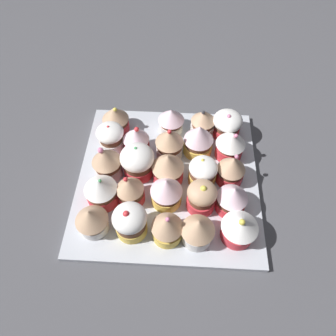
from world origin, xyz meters
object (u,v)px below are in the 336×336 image
(cupcake_16, at_px, (168,191))
(cupcake_15, at_px, (202,197))
(cupcake_20, at_px, (198,230))
(cupcake_22, at_px, (130,221))
(cupcake_19, at_px, (240,227))
(cupcake_0, at_px, (227,124))
(cupcake_13, at_px, (106,163))
(cupcake_18, at_px, (101,190))
(cupcake_4, at_px, (230,144))
(cupcake_8, at_px, (111,137))
(cupcake_23, at_px, (92,219))
(cupcake_2, at_px, (172,120))
(cupcake_5, at_px, (199,139))
(cupcake_17, at_px, (130,190))
(cupcake_3, at_px, (116,119))
(cupcake_21, at_px, (167,227))
(cupcake_1, at_px, (203,122))
(cupcake_7, at_px, (136,140))
(cupcake_12, at_px, (138,161))
(cupcake_10, at_px, (203,172))
(cupcake_11, at_px, (170,168))
(cupcake_6, at_px, (169,143))
(cupcake_14, at_px, (232,198))
(baking_tray, at_px, (168,178))
(cupcake_9, at_px, (231,168))

(cupcake_16, bearing_deg, cupcake_15, 173.17)
(cupcake_20, bearing_deg, cupcake_22, -4.75)
(cupcake_19, xyz_separation_m, cupcake_20, (0.07, 0.01, 0.00))
(cupcake_0, height_order, cupcake_13, cupcake_13)
(cupcake_18, bearing_deg, cupcake_4, -153.30)
(cupcake_4, bearing_deg, cupcake_0, -86.84)
(cupcake_8, xyz_separation_m, cupcake_20, (-0.18, 0.20, 0.00))
(cupcake_15, bearing_deg, cupcake_23, 16.26)
(cupcake_2, xyz_separation_m, cupcake_5, (-0.06, 0.06, 0.01))
(cupcake_5, xyz_separation_m, cupcake_23, (0.19, 0.19, -0.01))
(cupcake_4, height_order, cupcake_17, cupcake_17)
(cupcake_3, xyz_separation_m, cupcake_21, (-0.13, 0.25, 0.00))
(cupcake_1, height_order, cupcake_7, cupcake_7)
(cupcake_4, relative_size, cupcake_19, 1.06)
(cupcake_12, distance_m, cupcake_23, 0.14)
(cupcake_7, relative_size, cupcake_10, 1.16)
(cupcake_7, relative_size, cupcake_17, 1.01)
(cupcake_15, relative_size, cupcake_20, 1.04)
(cupcake_11, bearing_deg, cupcake_22, 61.31)
(cupcake_3, distance_m, cupcake_4, 0.26)
(cupcake_6, height_order, cupcake_14, cupcake_6)
(cupcake_13, height_order, cupcake_14, cupcake_13)
(baking_tray, bearing_deg, cupcake_6, -88.57)
(cupcake_15, bearing_deg, cupcake_17, -2.97)
(cupcake_13, xyz_separation_m, cupcake_20, (-0.18, 0.13, -0.01))
(cupcake_0, distance_m, cupcake_3, 0.25)
(cupcake_18, xyz_separation_m, cupcake_21, (-0.13, 0.07, 0.00))
(cupcake_0, relative_size, cupcake_3, 0.94)
(cupcake_10, height_order, cupcake_12, cupcake_12)
(cupcake_5, xyz_separation_m, cupcake_7, (0.13, 0.01, -0.00))
(cupcake_13, xyz_separation_m, cupcake_14, (-0.24, 0.06, -0.01))
(cupcake_18, relative_size, cupcake_21, 0.97)
(cupcake_17, bearing_deg, cupcake_18, 4.98)
(cupcake_4, bearing_deg, cupcake_20, 70.76)
(cupcake_7, relative_size, cupcake_22, 1.00)
(cupcake_0, relative_size, cupcake_7, 0.87)
(cupcake_3, distance_m, cupcake_12, 0.13)
(cupcake_6, height_order, cupcake_7, cupcake_6)
(cupcake_21, xyz_separation_m, cupcake_23, (0.13, -0.01, -0.00))
(cupcake_8, height_order, cupcake_13, cupcake_13)
(cupcake_0, relative_size, cupcake_16, 0.90)
(cupcake_16, relative_size, cupcake_22, 0.97)
(cupcake_23, bearing_deg, cupcake_20, 176.73)
(cupcake_10, bearing_deg, cupcake_7, -26.62)
(cupcake_1, height_order, cupcake_22, cupcake_22)
(baking_tray, height_order, cupcake_16, cupcake_16)
(cupcake_7, xyz_separation_m, cupcake_12, (-0.01, 0.06, 0.00))
(cupcake_17, bearing_deg, cupcake_15, 177.03)
(cupcake_11, bearing_deg, cupcake_16, 89.91)
(cupcake_9, xyz_separation_m, cupcake_21, (0.12, 0.13, 0.00))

